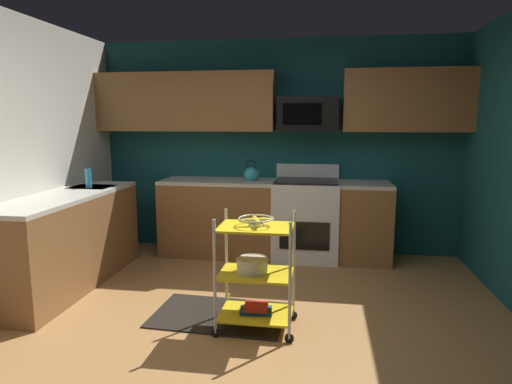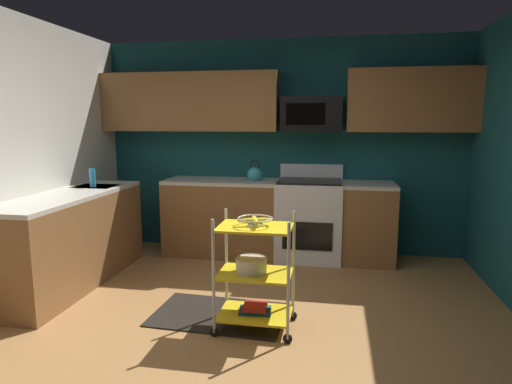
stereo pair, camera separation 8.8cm
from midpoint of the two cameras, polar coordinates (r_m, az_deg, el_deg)
floor at (r=3.51m, az=-2.66°, el=-18.75°), size 4.40×4.80×0.04m
wall_back at (r=5.51m, az=2.28°, el=5.81°), size 4.52×0.06×2.60m
counter_run at (r=4.96m, az=-8.23°, el=-4.44°), size 3.56×2.54×0.92m
oven_range at (r=5.27m, az=5.98°, el=-3.42°), size 0.76×0.65×1.10m
upper_cabinets at (r=5.32m, az=1.14°, el=11.62°), size 4.40×0.33×0.70m
microwave at (r=5.25m, az=6.26°, el=9.96°), size 0.70×0.39×0.40m
rolling_cart at (r=3.48m, az=-0.74°, el=-10.45°), size 0.63×0.42×0.91m
fruit_bowl at (r=3.36m, az=-0.75°, el=-3.66°), size 0.27×0.27×0.07m
mixing_bowl_large at (r=3.46m, az=-1.24°, el=-9.40°), size 0.25×0.25×0.11m
book_stack at (r=3.59m, az=-0.73°, el=-14.86°), size 0.26×0.18×0.07m
kettle at (r=5.25m, az=-1.08°, el=2.32°), size 0.21×0.18×0.26m
dish_soap_bottle at (r=5.02m, az=-21.33°, el=1.65°), size 0.06×0.06×0.20m
floor_rug at (r=3.87m, az=-5.43°, el=-15.53°), size 1.13×0.75×0.01m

